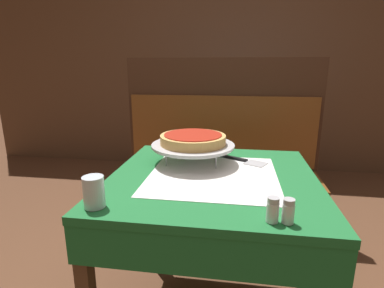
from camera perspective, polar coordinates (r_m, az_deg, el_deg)
name	(u,v)px	position (r m, az deg, el deg)	size (l,w,h in m)	color
dining_table_front	(212,197)	(1.32, 3.92, -10.03)	(0.86, 0.86, 0.74)	#1E6B33
dining_table_rear	(246,123)	(3.01, 10.20, 4.02)	(0.81, 0.81, 0.74)	#194799
booth_bench	(219,185)	(2.16, 5.22, -7.87)	(1.37, 0.44, 1.25)	#3D2316
back_wall_panel	(230,65)	(3.52, 7.28, 14.72)	(6.00, 0.04, 2.40)	brown
pizza_pan_stand	(193,146)	(1.41, 0.18, -0.39)	(0.39, 0.39, 0.09)	#ADADB2
deep_dish_pizza	(193,139)	(1.40, 0.18, 0.94)	(0.31, 0.31, 0.05)	tan
pizza_server	(243,160)	(1.47, 9.61, -3.08)	(0.24, 0.16, 0.01)	#BCBCC1
water_glass_near	(94,192)	(1.03, -18.19, -8.66)	(0.07, 0.07, 0.10)	silver
salt_shaker	(273,210)	(0.93, 15.12, -12.01)	(0.04, 0.04, 0.08)	silver
pepper_shaker	(288,211)	(0.94, 17.87, -12.08)	(0.04, 0.04, 0.08)	silver
condiment_caddy	(250,108)	(3.04, 11.02, 6.82)	(0.11, 0.11, 0.17)	black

